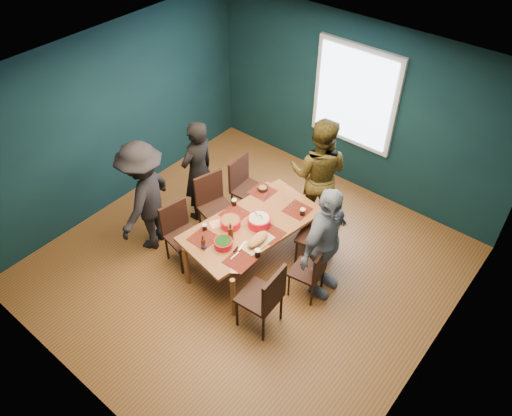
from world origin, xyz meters
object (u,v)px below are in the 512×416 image
Objects in this scene: dining_table at (252,227)px; cutting_board at (257,240)px; person_far_left at (198,171)px; bowl_herbs at (223,243)px; chair_right_near at (266,296)px; chair_right_far at (324,233)px; bowl_dumpling at (259,221)px; chair_left_mid at (213,201)px; person_back at (318,174)px; chair_right_mid at (313,269)px; bowl_salad at (230,222)px; person_right at (324,244)px; person_near_left at (145,197)px; chair_left_near at (179,229)px; chair_left_far at (245,183)px.

dining_table is 0.38m from cutting_board.
person_far_left reaches higher than bowl_herbs.
chair_right_near is at bearing -32.33° from dining_table.
chair_right_near is 4.23× the size of bowl_herbs.
bowl_dumpling is (-0.68, -0.51, 0.18)m from chair_right_far.
chair_left_mid is 1.53m from person_back.
chair_left_mid is 1.78m from chair_right_mid.
dining_table is 8.33× the size of bowl_herbs.
dining_table is 7.38× the size of bowl_salad.
person_right is (1.80, 0.06, 0.26)m from chair_left_mid.
person_back is at bearing 83.36° from bowl_herbs.
chair_right_mid is 0.78m from cutting_board.
person_near_left is (-1.34, -0.63, 0.21)m from dining_table.
chair_right_near is 0.61× the size of person_far_left.
person_right is 2.47m from person_near_left.
bowl_salad is at bearing 53.01° from person_back.
chair_left_mid is 1.07× the size of chair_left_near.
person_right reaches higher than chair_right_near.
dining_table is at bearing 134.06° from chair_right_near.
chair_left_mid is 1.63m from chair_right_far.
bowl_dumpling is (-0.91, -0.14, -0.06)m from person_right.
dining_table is 6.48× the size of bowl_dumpling.
dining_table is 1.12× the size of person_back.
chair_right_mid is 1.21m from bowl_salad.
chair_right_mid is 3.14× the size of bowl_salad.
bowl_dumpling is at bearing 169.79° from chair_right_mid.
dining_table is 0.16m from bowl_dumpling.
person_near_left is at bearing 173.05° from chair_right_near.
chair_right_far is 3.79× the size of bowl_salad.
person_far_left is 1.32m from bowl_dumpling.
chair_right_far reaches higher than chair_left_mid.
chair_right_near is 2.18m from person_near_left.
bowl_salad is (-0.96, -0.75, 0.17)m from chair_right_far.
person_far_left is at bearing 165.15° from chair_right_mid.
chair_left_mid is at bearing 148.22° from chair_right_near.
chair_left_near is 0.55× the size of person_right.
chair_right_near reaches higher than bowl_dumpling.
bowl_salad is (-1.18, -0.39, -0.07)m from person_right.
chair_left_far is 3.23× the size of bowl_dumpling.
cutting_board is (-0.54, 0.50, 0.17)m from chair_right_near.
person_far_left is 2.21m from person_right.
person_far_left is at bearing 177.29° from dining_table.
dining_table is 0.30m from bowl_salad.
person_near_left is (-0.54, -0.07, 0.31)m from chair_left_near.
person_near_left reaches higher than person_right.
chair_left_far is 0.56× the size of person_back.
bowl_dumpling is (-0.88, 0.02, 0.28)m from chair_right_mid.
chair_left_mid is at bearing 152.53° from bowl_salad.
bowl_herbs is at bearing -99.48° from bowl_dumpling.
chair_left_far is 1.50m from chair_right_far.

